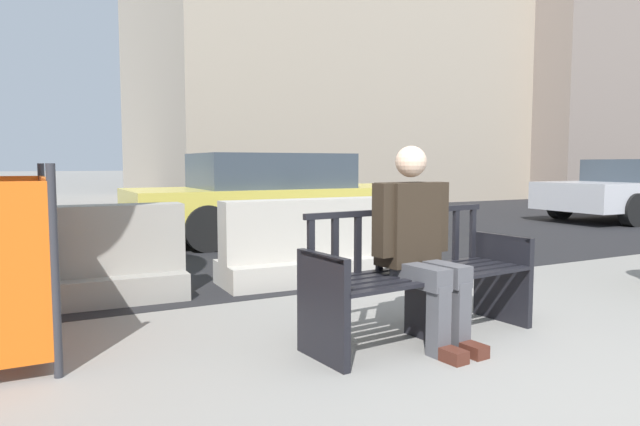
{
  "coord_description": "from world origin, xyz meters",
  "views": [
    {
      "loc": [
        -2.34,
        -1.93,
        1.2
      ],
      "look_at": [
        0.07,
        2.62,
        0.75
      ],
      "focal_mm": 32.0,
      "sensor_mm": 36.0,
      "label": 1
    }
  ],
  "objects_px": {
    "seated_person": "(418,240)",
    "car_taxi_near": "(278,196)",
    "street_bench": "(420,281)",
    "jersey_barrier_centre": "(317,247)",
    "jersey_barrier_left": "(63,265)"
  },
  "relations": [
    {
      "from": "jersey_barrier_centre",
      "to": "street_bench",
      "type": "bearing_deg",
      "value": -97.65
    },
    {
      "from": "seated_person",
      "to": "jersey_barrier_centre",
      "type": "distance_m",
      "value": 2.17
    },
    {
      "from": "jersey_barrier_centre",
      "to": "jersey_barrier_left",
      "type": "height_order",
      "value": "same"
    },
    {
      "from": "seated_person",
      "to": "car_taxi_near",
      "type": "xyz_separation_m",
      "value": [
        1.32,
        5.32,
        -0.01
      ]
    },
    {
      "from": "seated_person",
      "to": "jersey_barrier_left",
      "type": "relative_size",
      "value": 0.65
    },
    {
      "from": "street_bench",
      "to": "seated_person",
      "type": "bearing_deg",
      "value": -138.67
    },
    {
      "from": "seated_person",
      "to": "jersey_barrier_centre",
      "type": "bearing_deg",
      "value": 80.65
    },
    {
      "from": "street_bench",
      "to": "jersey_barrier_centre",
      "type": "bearing_deg",
      "value": 82.35
    },
    {
      "from": "street_bench",
      "to": "seated_person",
      "type": "xyz_separation_m",
      "value": [
        -0.07,
        -0.06,
        0.29
      ]
    },
    {
      "from": "street_bench",
      "to": "jersey_barrier_left",
      "type": "bearing_deg",
      "value": 134.4
    },
    {
      "from": "jersey_barrier_centre",
      "to": "car_taxi_near",
      "type": "height_order",
      "value": "car_taxi_near"
    },
    {
      "from": "street_bench",
      "to": "jersey_barrier_left",
      "type": "relative_size",
      "value": 0.85
    },
    {
      "from": "seated_person",
      "to": "jersey_barrier_left",
      "type": "distance_m",
      "value": 3.02
    },
    {
      "from": "seated_person",
      "to": "car_taxi_near",
      "type": "relative_size",
      "value": 0.28
    },
    {
      "from": "seated_person",
      "to": "car_taxi_near",
      "type": "bearing_deg",
      "value": 76.06
    }
  ]
}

